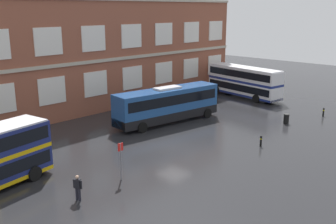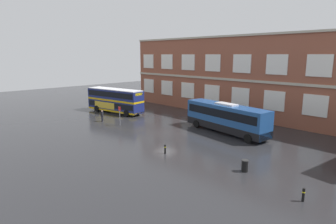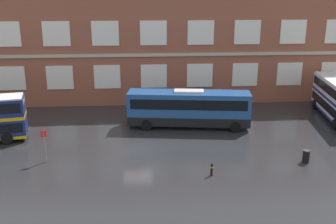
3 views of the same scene
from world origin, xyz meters
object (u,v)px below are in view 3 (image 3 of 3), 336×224
Objects in this scene: bus_stand_flag at (44,143)px; safety_bollard_west at (212,169)px; station_litter_bin at (306,156)px; touring_coach at (189,109)px.

bus_stand_flag reaches higher than safety_bollard_west.
station_litter_bin is (20.80, -1.57, -1.12)m from bus_stand_flag.
station_litter_bin reaches higher than safety_bollard_west.
station_litter_bin is at bearing -47.69° from touring_coach.
station_litter_bin is at bearing 12.82° from safety_bollard_west.
station_litter_bin is (8.35, -9.18, -1.39)m from touring_coach.
bus_stand_flag is 20.89m from station_litter_bin.
touring_coach reaches higher than safety_bollard_west.
touring_coach is 12.88× the size of safety_bollard_west.
touring_coach is 11.09m from safety_bollard_west.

